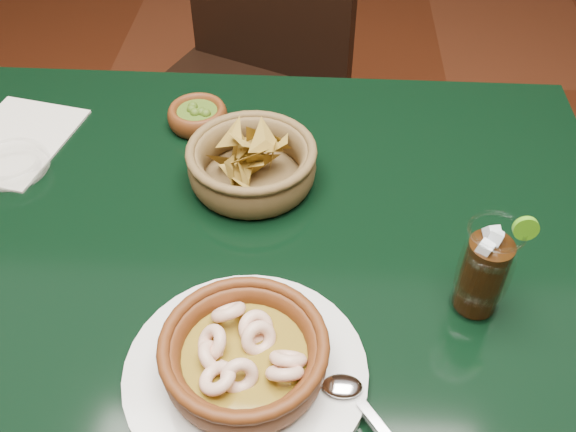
# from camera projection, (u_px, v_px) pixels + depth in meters

# --- Properties ---
(dining_table) EXTENTS (1.20, 0.80, 0.75)m
(dining_table) POSITION_uv_depth(u_px,v_px,m) (194.00, 279.00, 0.94)
(dining_table) COLOR black
(dining_table) RESTS_ON ground
(dining_chair) EXTENTS (0.60, 0.60, 0.98)m
(dining_chair) POSITION_uv_depth(u_px,v_px,m) (244.00, 81.00, 1.53)
(dining_chair) COLOR black
(dining_chair) RESTS_ON ground
(shrimp_plate) EXTENTS (0.33, 0.27, 0.08)m
(shrimp_plate) POSITION_uv_depth(u_px,v_px,m) (245.00, 360.00, 0.69)
(shrimp_plate) COLOR silver
(shrimp_plate) RESTS_ON dining_table
(chip_basket) EXTENTS (0.22, 0.22, 0.12)m
(chip_basket) POSITION_uv_depth(u_px,v_px,m) (252.00, 164.00, 0.93)
(chip_basket) COLOR brown
(chip_basket) RESTS_ON dining_table
(guacamole_ramekin) EXTENTS (0.12, 0.12, 0.04)m
(guacamole_ramekin) POSITION_uv_depth(u_px,v_px,m) (198.00, 116.00, 1.04)
(guacamole_ramekin) COLOR #4D230D
(guacamole_ramekin) RESTS_ON dining_table
(cola_drink) EXTENTS (0.13, 0.13, 0.15)m
(cola_drink) POSITION_uv_depth(u_px,v_px,m) (484.00, 270.00, 0.74)
(cola_drink) COLOR white
(cola_drink) RESTS_ON dining_table
(glass_ashtray) EXTENTS (0.12, 0.12, 0.03)m
(glass_ashtray) POSITION_uv_depth(u_px,v_px,m) (13.00, 165.00, 0.96)
(glass_ashtray) COLOR white
(glass_ashtray) RESTS_ON dining_table
(paper_menu) EXTENTS (0.20, 0.24, 0.00)m
(paper_menu) POSITION_uv_depth(u_px,v_px,m) (15.00, 141.00, 1.02)
(paper_menu) COLOR beige
(paper_menu) RESTS_ON dining_table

